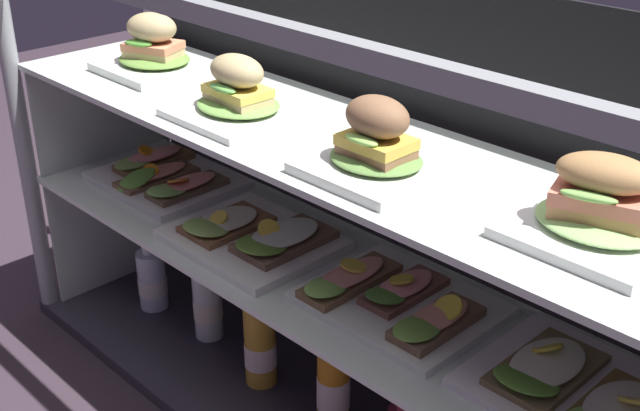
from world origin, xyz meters
The scene contains 17 objects.
case_frame centered at (0.00, 0.10, 0.48)m, with size 1.56×0.40×0.87m.
riser_lower_tier centered at (0.00, 0.00, 0.19)m, with size 1.48×0.33×0.32m.
shelf_lower_glass centered at (0.00, 0.00, 0.36)m, with size 1.50×0.34×0.01m, color silver.
riser_upper_tier centered at (0.00, 0.00, 0.49)m, with size 1.48×0.33×0.25m.
shelf_upper_glass centered at (0.00, 0.00, 0.62)m, with size 1.50×0.34×0.01m, color silver.
plated_roll_sandwich_left_of_center centered at (-0.50, 0.01, 0.67)m, with size 0.20×0.20×0.12m.
plated_roll_sandwich_center centered at (-0.17, -0.04, 0.66)m, with size 0.21×0.21×0.11m.
plated_roll_sandwich_mid_left centered at (0.17, -0.05, 0.67)m, with size 0.19×0.19×0.12m.
plated_roll_sandwich_right_of_center centered at (0.51, 0.00, 0.66)m, with size 0.20×0.20×0.12m.
open_sandwich_tray_near_left_corner centered at (-0.51, 0.02, 0.38)m, with size 0.31×0.25×0.06m.
open_sandwich_tray_right_of_center centered at (-0.16, -0.02, 0.38)m, with size 0.31×0.25×0.07m.
open_sandwich_tray_far_left centered at (0.18, 0.00, 0.38)m, with size 0.31×0.26×0.06m.
open_sandwich_tray_far_right centered at (0.52, 0.01, 0.38)m, with size 0.31×0.25×0.06m.
juice_bottle_back_left centered at (-0.56, -0.01, 0.11)m, with size 0.07×0.07×0.19m.
juice_bottle_front_left_end centered at (-0.37, 0.01, 0.12)m, with size 0.07×0.07×0.22m.
juice_bottle_front_right_end centered at (-0.16, -0.01, 0.13)m, with size 0.07×0.07×0.24m.
juice_bottle_front_middle centered at (0.04, 0.00, 0.12)m, with size 0.06×0.06×0.22m.
Camera 1 is at (0.93, -0.91, 1.13)m, focal length 46.60 mm.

